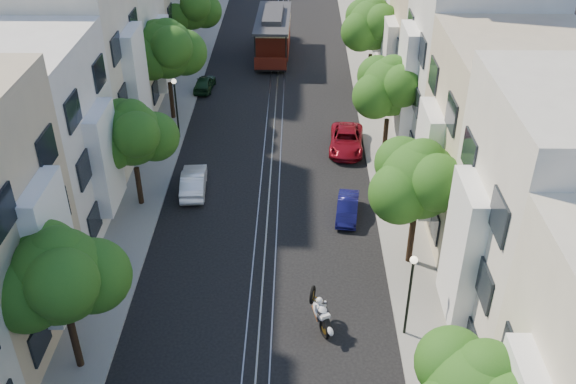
{
  "coord_description": "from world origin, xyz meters",
  "views": [
    {
      "loc": [
        1.56,
        -16.17,
        20.19
      ],
      "look_at": [
        1.15,
        11.97,
        2.2
      ],
      "focal_mm": 40.0,
      "sensor_mm": 36.0,
      "label": 1
    }
  ],
  "objects_px": {
    "tree_e_b": "(420,182)",
    "tree_w_b": "(133,136)",
    "sportbike_rider": "(320,312)",
    "parked_car_e_mid": "(348,208)",
    "tree_w_d": "(191,9)",
    "tree_w_c": "(167,51)",
    "parked_car_w_far": "(204,83)",
    "tree_e_c": "(391,88)",
    "tree_e_d": "(373,26)",
    "lamp_west": "(176,100)",
    "parked_car_e_far": "(346,140)",
    "tree_w_a": "(60,278)",
    "parked_car_w_mid": "(194,181)",
    "lamp_east": "(411,284)",
    "cable_car": "(273,33)"
  },
  "relations": [
    {
      "from": "tree_w_c",
      "to": "tree_w_b",
      "type": "bearing_deg",
      "value": -90.0
    },
    {
      "from": "tree_e_c",
      "to": "tree_w_a",
      "type": "xyz_separation_m",
      "value": [
        -14.4,
        -18.0,
        0.13
      ]
    },
    {
      "from": "parked_car_e_mid",
      "to": "parked_car_w_far",
      "type": "relative_size",
      "value": 0.98
    },
    {
      "from": "tree_w_d",
      "to": "tree_e_c",
      "type": "bearing_deg",
      "value": -48.01
    },
    {
      "from": "tree_e_d",
      "to": "lamp_east",
      "type": "relative_size",
      "value": 1.65
    },
    {
      "from": "cable_car",
      "to": "tree_e_b",
      "type": "bearing_deg",
      "value": -73.72
    },
    {
      "from": "tree_w_b",
      "to": "parked_car_w_far",
      "type": "xyz_separation_m",
      "value": [
        1.54,
        16.15,
        -3.84
      ]
    },
    {
      "from": "parked_car_e_far",
      "to": "parked_car_w_mid",
      "type": "xyz_separation_m",
      "value": [
        -9.21,
        -5.24,
        0.01
      ]
    },
    {
      "from": "tree_w_c",
      "to": "lamp_west",
      "type": "relative_size",
      "value": 1.71
    },
    {
      "from": "lamp_west",
      "to": "parked_car_e_mid",
      "type": "xyz_separation_m",
      "value": [
        10.7,
        -9.0,
        -2.31
      ]
    },
    {
      "from": "tree_e_b",
      "to": "tree_w_b",
      "type": "relative_size",
      "value": 1.07
    },
    {
      "from": "tree_w_d",
      "to": "tree_e_d",
      "type": "bearing_deg",
      "value": -19.15
    },
    {
      "from": "tree_w_c",
      "to": "parked_car_w_far",
      "type": "height_order",
      "value": "tree_w_c"
    },
    {
      "from": "tree_e_d",
      "to": "sportbike_rider",
      "type": "relative_size",
      "value": 3.32
    },
    {
      "from": "lamp_west",
      "to": "parked_car_e_far",
      "type": "height_order",
      "value": "lamp_west"
    },
    {
      "from": "parked_car_w_mid",
      "to": "parked_car_w_far",
      "type": "height_order",
      "value": "parked_car_w_mid"
    },
    {
      "from": "tree_w_c",
      "to": "tree_e_b",
      "type": "bearing_deg",
      "value": -48.01
    },
    {
      "from": "tree_e_b",
      "to": "parked_car_w_mid",
      "type": "relative_size",
      "value": 1.72
    },
    {
      "from": "lamp_east",
      "to": "cable_car",
      "type": "distance_m",
      "value": 34.34
    },
    {
      "from": "tree_e_b",
      "to": "parked_car_e_far",
      "type": "relative_size",
      "value": 1.46
    },
    {
      "from": "sportbike_rider",
      "to": "parked_car_e_mid",
      "type": "bearing_deg",
      "value": 54.16
    },
    {
      "from": "tree_w_a",
      "to": "parked_car_w_mid",
      "type": "bearing_deg",
      "value": 78.53
    },
    {
      "from": "tree_w_d",
      "to": "parked_car_e_mid",
      "type": "relative_size",
      "value": 2.02
    },
    {
      "from": "tree_w_a",
      "to": "tree_w_b",
      "type": "height_order",
      "value": "tree_w_a"
    },
    {
      "from": "tree_e_d",
      "to": "lamp_west",
      "type": "height_order",
      "value": "tree_e_d"
    },
    {
      "from": "lamp_west",
      "to": "sportbike_rider",
      "type": "relative_size",
      "value": 2.02
    },
    {
      "from": "tree_w_a",
      "to": "cable_car",
      "type": "xyz_separation_m",
      "value": [
        6.64,
        35.68,
        -2.66
      ]
    },
    {
      "from": "tree_e_d",
      "to": "tree_w_d",
      "type": "height_order",
      "value": "tree_e_d"
    },
    {
      "from": "tree_e_c",
      "to": "tree_w_b",
      "type": "xyz_separation_m",
      "value": [
        -14.4,
        -6.0,
        -0.2
      ]
    },
    {
      "from": "tree_w_b",
      "to": "parked_car_e_mid",
      "type": "bearing_deg",
      "value": -4.84
    },
    {
      "from": "lamp_east",
      "to": "lamp_west",
      "type": "relative_size",
      "value": 1.0
    },
    {
      "from": "tree_e_b",
      "to": "lamp_west",
      "type": "bearing_deg",
      "value": 136.15
    },
    {
      "from": "parked_car_w_mid",
      "to": "lamp_east",
      "type": "bearing_deg",
      "value": 128.89
    },
    {
      "from": "lamp_west",
      "to": "parked_car_w_far",
      "type": "distance_m",
      "value": 8.46
    },
    {
      "from": "sportbike_rider",
      "to": "parked_car_e_far",
      "type": "distance_m",
      "value": 16.53
    },
    {
      "from": "sportbike_rider",
      "to": "tree_w_c",
      "type": "bearing_deg",
      "value": 90.93
    },
    {
      "from": "tree_w_a",
      "to": "tree_w_c",
      "type": "distance_m",
      "value": 23.0
    },
    {
      "from": "sportbike_rider",
      "to": "parked_car_w_far",
      "type": "relative_size",
      "value": 0.63
    },
    {
      "from": "tree_e_b",
      "to": "tree_e_c",
      "type": "relative_size",
      "value": 1.03
    },
    {
      "from": "tree_w_a",
      "to": "lamp_west",
      "type": "bearing_deg",
      "value": 87.6
    },
    {
      "from": "tree_e_c",
      "to": "tree_e_d",
      "type": "relative_size",
      "value": 0.95
    },
    {
      "from": "tree_e_d",
      "to": "parked_car_w_mid",
      "type": "distance_m",
      "value": 19.85
    },
    {
      "from": "lamp_west",
      "to": "parked_car_e_far",
      "type": "relative_size",
      "value": 0.91
    },
    {
      "from": "parked_car_e_mid",
      "to": "parked_car_w_far",
      "type": "bearing_deg",
      "value": 127.32
    },
    {
      "from": "tree_w_c",
      "to": "parked_car_w_far",
      "type": "bearing_deg",
      "value": 73.34
    },
    {
      "from": "tree_e_c",
      "to": "parked_car_w_mid",
      "type": "bearing_deg",
      "value": -158.89
    },
    {
      "from": "tree_e_c",
      "to": "tree_e_d",
      "type": "distance_m",
      "value": 11.0
    },
    {
      "from": "tree_w_a",
      "to": "tree_w_b",
      "type": "distance_m",
      "value": 12.0
    },
    {
      "from": "tree_w_a",
      "to": "tree_w_b",
      "type": "relative_size",
      "value": 1.07
    },
    {
      "from": "tree_e_d",
      "to": "sportbike_rider",
      "type": "xyz_separation_m",
      "value": [
        -4.61,
        -26.65,
        -3.9
      ]
    }
  ]
}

